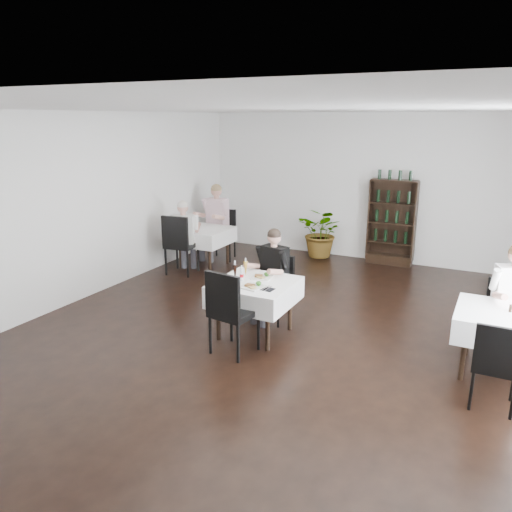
% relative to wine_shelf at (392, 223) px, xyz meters
% --- Properties ---
extents(room_shell, '(9.00, 9.00, 9.00)m').
position_rel_wine_shelf_xyz_m(room_shell, '(-0.60, -4.31, 0.65)').
color(room_shell, black).
rests_on(room_shell, ground).
extents(wine_shelf, '(0.90, 0.28, 1.75)m').
position_rel_wine_shelf_xyz_m(wine_shelf, '(0.00, 0.00, 0.00)').
color(wine_shelf, black).
rests_on(wine_shelf, ground).
extents(main_table, '(1.03, 1.03, 0.77)m').
position_rel_wine_shelf_xyz_m(main_table, '(-0.90, -4.31, -0.23)').
color(main_table, black).
rests_on(main_table, ground).
extents(left_table, '(0.98, 0.98, 0.77)m').
position_rel_wine_shelf_xyz_m(left_table, '(-3.30, -1.81, -0.23)').
color(left_table, black).
rests_on(left_table, ground).
extents(right_table, '(0.98, 0.98, 0.77)m').
position_rel_wine_shelf_xyz_m(right_table, '(2.10, -4.01, -0.23)').
color(right_table, black).
rests_on(right_table, ground).
extents(potted_tree, '(1.11, 1.01, 1.07)m').
position_rel_wine_shelf_xyz_m(potted_tree, '(-1.41, -0.11, -0.31)').
color(potted_tree, '#235E20').
rests_on(potted_tree, ground).
extents(main_chair_far, '(0.48, 0.49, 0.96)m').
position_rel_wine_shelf_xyz_m(main_chair_far, '(-0.88, -3.65, -0.30)').
color(main_chair_far, black).
rests_on(main_chair_far, ground).
extents(main_chair_near, '(0.57, 0.58, 1.11)m').
position_rel_wine_shelf_xyz_m(main_chair_near, '(-0.91, -4.98, -0.22)').
color(main_chair_near, black).
rests_on(main_chair_near, ground).
extents(left_chair_far, '(0.57, 0.58, 1.03)m').
position_rel_wine_shelf_xyz_m(left_chair_far, '(-3.24, -1.14, -0.26)').
color(left_chair_far, black).
rests_on(left_chair_far, ground).
extents(left_chair_near, '(0.59, 0.60, 1.15)m').
position_rel_wine_shelf_xyz_m(left_chair_near, '(-3.41, -2.51, -0.19)').
color(left_chair_near, black).
rests_on(left_chair_near, ground).
extents(right_chair_far, '(0.48, 0.48, 0.92)m').
position_rel_wine_shelf_xyz_m(right_chair_far, '(2.13, -3.26, -0.32)').
color(right_chair_far, black).
rests_on(right_chair_far, ground).
extents(right_chair_near, '(0.44, 0.44, 0.96)m').
position_rel_wine_shelf_xyz_m(right_chair_near, '(2.09, -4.86, -0.30)').
color(right_chair_near, black).
rests_on(right_chair_near, ground).
extents(diner_main, '(0.57, 0.61, 1.38)m').
position_rel_wine_shelf_xyz_m(diner_main, '(-0.93, -3.74, -0.05)').
color(diner_main, '#3B3B42').
rests_on(diner_main, ground).
extents(diner_left_far, '(0.63, 0.64, 1.57)m').
position_rel_wine_shelf_xyz_m(diner_left_far, '(-3.39, -1.24, 0.07)').
color(diner_left_far, '#3B3B42').
rests_on(diner_left_far, ground).
extents(diner_left_near, '(0.63, 0.66, 1.41)m').
position_rel_wine_shelf_xyz_m(diner_left_near, '(-3.39, -2.34, -0.03)').
color(diner_left_near, '#3B3B42').
rests_on(diner_left_near, ground).
extents(plate_far, '(0.29, 0.29, 0.08)m').
position_rel_wine_shelf_xyz_m(plate_far, '(-0.89, -4.13, -0.06)').
color(plate_far, white).
rests_on(plate_far, main_table).
extents(plate_near, '(0.32, 0.32, 0.09)m').
position_rel_wine_shelf_xyz_m(plate_near, '(-0.81, -4.54, -0.06)').
color(plate_near, white).
rests_on(plate_near, main_table).
extents(pilsner_dark, '(0.07, 0.07, 0.28)m').
position_rel_wine_shelf_xyz_m(pilsner_dark, '(-1.16, -4.39, 0.04)').
color(pilsner_dark, black).
rests_on(pilsner_dark, main_table).
extents(pilsner_lager, '(0.06, 0.06, 0.27)m').
position_rel_wine_shelf_xyz_m(pilsner_lager, '(-1.12, -4.16, 0.03)').
color(pilsner_lager, '#BB882F').
rests_on(pilsner_lager, main_table).
extents(coke_bottle, '(0.06, 0.06, 0.22)m').
position_rel_wine_shelf_xyz_m(coke_bottle, '(-1.08, -4.35, 0.01)').
color(coke_bottle, silver).
rests_on(coke_bottle, main_table).
extents(napkin_cutlery, '(0.20, 0.21, 0.02)m').
position_rel_wine_shelf_xyz_m(napkin_cutlery, '(-0.63, -4.52, -0.07)').
color(napkin_cutlery, black).
rests_on(napkin_cutlery, main_table).
extents(pepper_mill, '(0.04, 0.04, 0.09)m').
position_rel_wine_shelf_xyz_m(pepper_mill, '(2.18, -3.98, -0.03)').
color(pepper_mill, black).
rests_on(pepper_mill, right_table).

